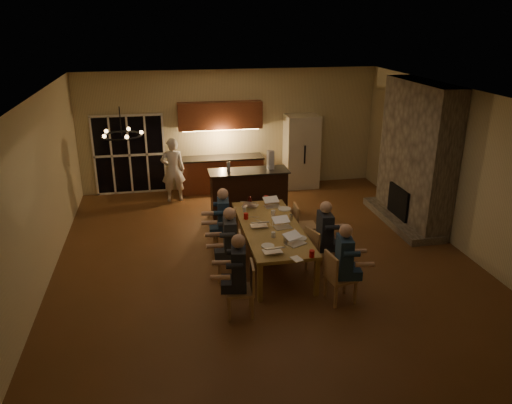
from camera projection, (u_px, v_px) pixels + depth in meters
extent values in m
plane|color=brown|center=(264.00, 258.00, 9.87)|extent=(9.00, 9.00, 0.00)
cube|color=beige|center=(230.00, 130.00, 13.46)|extent=(8.00, 0.04, 3.20)
cube|color=beige|center=(37.00, 195.00, 8.59)|extent=(0.04, 9.00, 3.20)
cube|color=beige|center=(460.00, 169.00, 10.02)|extent=(0.04, 9.00, 3.20)
cube|color=white|center=(265.00, 93.00, 8.74)|extent=(8.00, 9.00, 0.04)
cube|color=black|center=(130.00, 155.00, 13.13)|extent=(1.86, 0.08, 2.10)
cube|color=#756B5C|center=(417.00, 155.00, 11.07)|extent=(0.58, 2.50, 3.20)
cube|color=beige|center=(301.00, 151.00, 13.67)|extent=(0.90, 0.68, 2.00)
cube|color=olive|center=(271.00, 244.00, 9.58)|extent=(1.10, 2.82, 0.75)
cube|color=black|center=(249.00, 192.00, 11.92)|extent=(1.89, 0.69, 1.08)
imported|color=white|center=(173.00, 170.00, 12.65)|extent=(0.61, 0.40, 1.65)
torus|color=black|center=(122.00, 136.00, 7.76)|extent=(0.63, 0.63, 0.03)
cylinder|color=silver|center=(273.00, 235.00, 8.98)|extent=(0.08, 0.08, 0.10)
cylinder|color=silver|center=(273.00, 213.00, 9.97)|extent=(0.09, 0.09, 0.10)
cylinder|color=silver|center=(244.00, 209.00, 10.15)|extent=(0.08, 0.08, 0.10)
cylinder|color=#B80E0C|center=(312.00, 254.00, 8.24)|extent=(0.09, 0.09, 0.12)
cylinder|color=#B80E0C|center=(246.00, 216.00, 9.78)|extent=(0.09, 0.09, 0.12)
cylinder|color=#B80E0C|center=(266.00, 199.00, 10.71)|extent=(0.10, 0.10, 0.12)
cylinder|color=#B2B2B7|center=(285.00, 240.00, 8.75)|extent=(0.07, 0.07, 0.12)
cylinder|color=#3F0F0C|center=(250.00, 199.00, 10.67)|extent=(0.07, 0.07, 0.12)
cylinder|color=#B2B2B7|center=(291.00, 217.00, 9.72)|extent=(0.07, 0.07, 0.12)
cylinder|color=silver|center=(299.00, 238.00, 8.94)|extent=(0.27, 0.27, 0.02)
cylinder|color=silver|center=(268.00, 246.00, 8.64)|extent=(0.23, 0.23, 0.02)
cylinder|color=silver|center=(285.00, 209.00, 10.29)|extent=(0.27, 0.27, 0.02)
cube|color=white|center=(297.00, 259.00, 8.18)|extent=(0.20, 0.24, 0.01)
cylinder|color=#99999E|center=(229.00, 167.00, 11.58)|extent=(0.08, 0.08, 0.24)
cube|color=silver|center=(270.00, 160.00, 11.78)|extent=(0.16, 0.16, 0.44)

